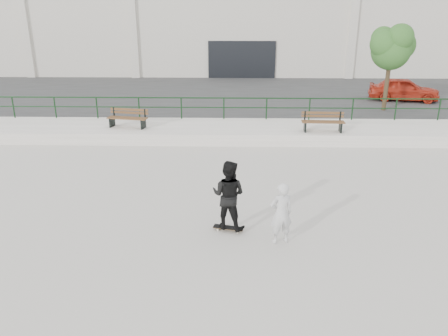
{
  "coord_description": "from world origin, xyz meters",
  "views": [
    {
      "loc": [
        -0.48,
        -9.36,
        5.39
      ],
      "look_at": [
        -0.77,
        2.0,
        1.24
      ],
      "focal_mm": 35.0,
      "sensor_mm": 36.0,
      "label": 1
    }
  ],
  "objects_px": {
    "bench_right": "(323,122)",
    "standing_skater": "(228,195)",
    "red_car": "(404,89)",
    "skateboard": "(228,228)",
    "tree": "(392,46)",
    "seated_skater": "(281,213)",
    "bench_left": "(128,118)"
  },
  "relations": [
    {
      "from": "tree",
      "to": "red_car",
      "type": "relative_size",
      "value": 1.13
    },
    {
      "from": "skateboard",
      "to": "seated_skater",
      "type": "bearing_deg",
      "value": -11.54
    },
    {
      "from": "standing_skater",
      "to": "seated_skater",
      "type": "relative_size",
      "value": 1.16
    },
    {
      "from": "tree",
      "to": "standing_skater",
      "type": "bearing_deg",
      "value": -122.52
    },
    {
      "from": "seated_skater",
      "to": "bench_left",
      "type": "bearing_deg",
      "value": -73.68
    },
    {
      "from": "bench_right",
      "to": "seated_skater",
      "type": "height_order",
      "value": "seated_skater"
    },
    {
      "from": "standing_skater",
      "to": "seated_skater",
      "type": "bearing_deg",
      "value": 175.55
    },
    {
      "from": "tree",
      "to": "red_car",
      "type": "distance_m",
      "value": 4.03
    },
    {
      "from": "tree",
      "to": "skateboard",
      "type": "bearing_deg",
      "value": -122.52
    },
    {
      "from": "bench_right",
      "to": "tree",
      "type": "height_order",
      "value": "tree"
    },
    {
      "from": "bench_right",
      "to": "standing_skater",
      "type": "bearing_deg",
      "value": -113.5
    },
    {
      "from": "tree",
      "to": "red_car",
      "type": "bearing_deg",
      "value": 54.09
    },
    {
      "from": "skateboard",
      "to": "standing_skater",
      "type": "relative_size",
      "value": 0.45
    },
    {
      "from": "tree",
      "to": "seated_skater",
      "type": "xyz_separation_m",
      "value": [
        -6.56,
        -12.87,
        -2.92
      ]
    },
    {
      "from": "tree",
      "to": "skateboard",
      "type": "xyz_separation_m",
      "value": [
        -7.83,
        -12.29,
        -3.62
      ]
    },
    {
      "from": "bench_right",
      "to": "standing_skater",
      "type": "relative_size",
      "value": 1.0
    },
    {
      "from": "tree",
      "to": "standing_skater",
      "type": "relative_size",
      "value": 2.36
    },
    {
      "from": "tree",
      "to": "red_car",
      "type": "xyz_separation_m",
      "value": [
        1.83,
        2.52,
        -2.55
      ]
    },
    {
      "from": "bench_right",
      "to": "skateboard",
      "type": "relative_size",
      "value": 2.24
    },
    {
      "from": "red_car",
      "to": "standing_skater",
      "type": "distance_m",
      "value": 17.68
    },
    {
      "from": "bench_right",
      "to": "seated_skater",
      "type": "xyz_separation_m",
      "value": [
        -2.59,
        -8.6,
        -0.12
      ]
    },
    {
      "from": "bench_left",
      "to": "tree",
      "type": "height_order",
      "value": "tree"
    },
    {
      "from": "bench_right",
      "to": "red_car",
      "type": "bearing_deg",
      "value": 51.75
    },
    {
      "from": "skateboard",
      "to": "seated_skater",
      "type": "relative_size",
      "value": 0.52
    },
    {
      "from": "bench_right",
      "to": "skateboard",
      "type": "height_order",
      "value": "bench_right"
    },
    {
      "from": "bench_left",
      "to": "red_car",
      "type": "distance_m",
      "value": 15.54
    },
    {
      "from": "standing_skater",
      "to": "skateboard",
      "type": "bearing_deg",
      "value": 109.97
    },
    {
      "from": "bench_left",
      "to": "seated_skater",
      "type": "relative_size",
      "value": 1.17
    },
    {
      "from": "bench_right",
      "to": "standing_skater",
      "type": "xyz_separation_m",
      "value": [
        -3.87,
        -8.02,
        0.09
      ]
    },
    {
      "from": "red_car",
      "to": "seated_skater",
      "type": "xyz_separation_m",
      "value": [
        -8.39,
        -15.39,
        -0.36
      ]
    },
    {
      "from": "tree",
      "to": "skateboard",
      "type": "height_order",
      "value": "tree"
    },
    {
      "from": "bench_left",
      "to": "seated_skater",
      "type": "distance_m",
      "value": 10.78
    }
  ]
}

